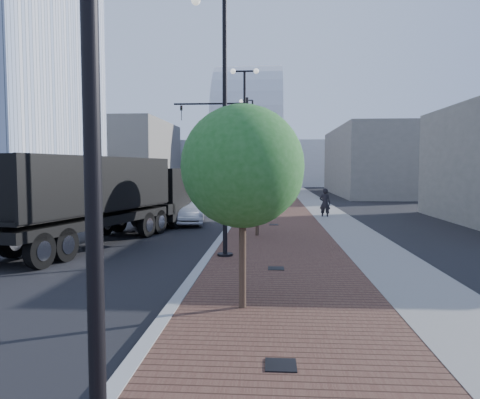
# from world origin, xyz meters

# --- Properties ---
(ground) EXTENTS (220.00, 220.00, 0.00)m
(ground) POSITION_xyz_m (0.00, 0.00, 0.00)
(ground) COLOR black
(sidewalk) EXTENTS (7.00, 140.00, 0.12)m
(sidewalk) POSITION_xyz_m (3.50, 40.00, 0.06)
(sidewalk) COLOR #4C2D23
(sidewalk) RESTS_ON ground
(concrete_strip) EXTENTS (2.40, 140.00, 0.13)m
(concrete_strip) POSITION_xyz_m (6.20, 40.00, 0.07)
(concrete_strip) COLOR slate
(concrete_strip) RESTS_ON ground
(curb) EXTENTS (0.30, 140.00, 0.14)m
(curb) POSITION_xyz_m (0.00, 40.00, 0.07)
(curb) COLOR gray
(curb) RESTS_ON ground
(west_sidewalk) EXTENTS (4.00, 140.00, 0.12)m
(west_sidewalk) POSITION_xyz_m (-13.00, 40.00, 0.06)
(west_sidewalk) COLOR slate
(west_sidewalk) RESTS_ON ground
(dump_truck) EXTENTS (5.79, 13.97, 3.71)m
(dump_truck) POSITION_xyz_m (-4.58, 15.52, 1.56)
(dump_truck) COLOR black
(dump_truck) RESTS_ON ground
(white_sedan) EXTENTS (2.52, 5.42, 1.72)m
(white_sedan) POSITION_xyz_m (-2.63, 20.25, 0.86)
(white_sedan) COLOR silver
(white_sedan) RESTS_ON ground
(dark_car_mid) EXTENTS (2.26, 4.51, 1.23)m
(dark_car_mid) POSITION_xyz_m (-7.97, 39.23, 0.61)
(dark_car_mid) COLOR black
(dark_car_mid) RESTS_ON ground
(dark_car_far) EXTENTS (3.16, 5.26, 1.43)m
(dark_car_far) POSITION_xyz_m (-3.22, 42.60, 0.71)
(dark_car_far) COLOR black
(dark_car_far) RESTS_ON ground
(pedestrian) EXTENTS (0.82, 0.66, 1.95)m
(pedestrian) POSITION_xyz_m (5.70, 23.38, 0.98)
(pedestrian) COLOR black
(pedestrian) RESTS_ON ground
(streetlight_1) EXTENTS (1.44, 0.56, 9.21)m
(streetlight_1) POSITION_xyz_m (0.49, 10.00, 4.34)
(streetlight_1) COLOR black
(streetlight_1) RESTS_ON ground
(streetlight_2) EXTENTS (1.72, 0.56, 9.28)m
(streetlight_2) POSITION_xyz_m (0.60, 22.00, 4.82)
(streetlight_2) COLOR black
(streetlight_2) RESTS_ON ground
(streetlight_3) EXTENTS (1.44, 0.56, 9.21)m
(streetlight_3) POSITION_xyz_m (0.49, 34.00, 4.34)
(streetlight_3) COLOR black
(streetlight_3) RESTS_ON ground
(streetlight_4) EXTENTS (1.72, 0.56, 9.28)m
(streetlight_4) POSITION_xyz_m (0.60, 46.00, 4.82)
(streetlight_4) COLOR black
(streetlight_4) RESTS_ON ground
(traffic_mast) EXTENTS (5.09, 0.20, 8.00)m
(traffic_mast) POSITION_xyz_m (-0.30, 25.00, 4.98)
(traffic_mast) COLOR black
(traffic_mast) RESTS_ON ground
(tree_0) EXTENTS (2.73, 2.73, 4.66)m
(tree_0) POSITION_xyz_m (1.65, 4.02, 3.29)
(tree_0) COLOR #382619
(tree_0) RESTS_ON ground
(tree_1) EXTENTS (2.33, 2.27, 4.90)m
(tree_1) POSITION_xyz_m (1.65, 15.02, 3.75)
(tree_1) COLOR #382619
(tree_1) RESTS_ON ground
(tree_2) EXTENTS (2.55, 2.53, 5.16)m
(tree_2) POSITION_xyz_m (1.65, 27.02, 3.89)
(tree_2) COLOR #382619
(tree_2) RESTS_ON ground
(tree_3) EXTENTS (2.29, 2.22, 5.00)m
(tree_3) POSITION_xyz_m (1.65, 39.02, 3.87)
(tree_3) COLOR #382619
(tree_3) RESTS_ON ground
(convention_center) EXTENTS (50.00, 30.00, 50.00)m
(convention_center) POSITION_xyz_m (-2.00, 85.00, 6.00)
(convention_center) COLOR #B2B5BC
(convention_center) RESTS_ON ground
(commercial_block_nw) EXTENTS (14.00, 20.00, 10.00)m
(commercial_block_nw) POSITION_xyz_m (-20.00, 60.00, 5.00)
(commercial_block_nw) COLOR slate
(commercial_block_nw) RESTS_ON ground
(commercial_block_ne) EXTENTS (12.00, 22.00, 8.00)m
(commercial_block_ne) POSITION_xyz_m (16.00, 50.00, 4.00)
(commercial_block_ne) COLOR #68645D
(commercial_block_ne) RESTS_ON ground
(utility_cover_0) EXTENTS (0.50, 0.50, 0.02)m
(utility_cover_0) POSITION_xyz_m (2.40, 1.00, 0.13)
(utility_cover_0) COLOR black
(utility_cover_0) RESTS_ON sidewalk
(utility_cover_1) EXTENTS (0.50, 0.50, 0.02)m
(utility_cover_1) POSITION_xyz_m (2.40, 8.00, 0.13)
(utility_cover_1) COLOR black
(utility_cover_1) RESTS_ON sidewalk
(utility_cover_2) EXTENTS (0.50, 0.50, 0.02)m
(utility_cover_2) POSITION_xyz_m (2.40, 19.00, 0.13)
(utility_cover_2) COLOR black
(utility_cover_2) RESTS_ON sidewalk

